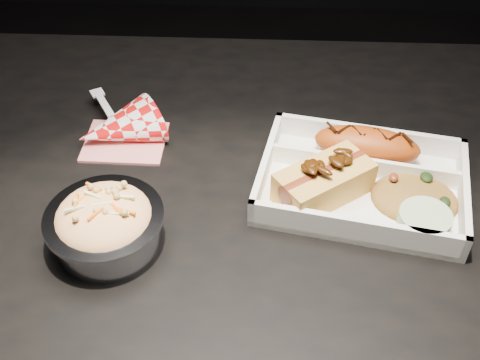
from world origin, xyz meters
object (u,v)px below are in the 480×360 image
Objects in this scene: dining_table at (239,251)px; napkin_fork at (118,129)px; food_tray at (361,185)px; fried_pastry at (367,145)px; hotdog at (324,180)px; foil_coleslaw_cup at (105,223)px.

napkin_fork is (-0.17, 0.12, 0.11)m from dining_table.
food_tray is at bearing 44.20° from napkin_fork.
dining_table is at bearing -152.64° from fried_pastry.
napkin_fork is at bearing 173.84° from fried_pastry.
napkin_fork is (-0.33, 0.04, -0.01)m from fried_pastry.
hotdog is 0.30m from napkin_fork.
foil_coleslaw_cup reaches higher than hotdog.
hotdog reaches higher than fried_pastry.
dining_table is 0.16m from hotdog.
napkin_fork reaches higher than dining_table.
food_tray reaches higher than dining_table.
napkin_fork is at bearing 97.46° from foil_coleslaw_cup.
food_tray is at bearing 11.12° from dining_table.
hotdog is (-0.05, -0.02, 0.02)m from food_tray.
fried_pastry reaches higher than dining_table.
dining_table is 0.18m from food_tray.
food_tray is 0.32m from foil_coleslaw_cup.
foil_coleslaw_cup is (-0.31, -0.16, 0.00)m from fried_pastry.
foil_coleslaw_cup is (-0.25, -0.08, 0.00)m from hotdog.
napkin_fork reaches higher than hotdog.
hotdog is 0.26m from foil_coleslaw_cup.
foil_coleslaw_cup is at bearing -154.05° from dining_table.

